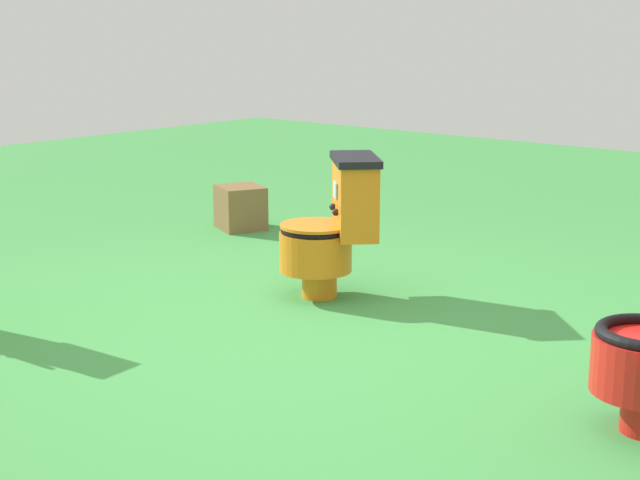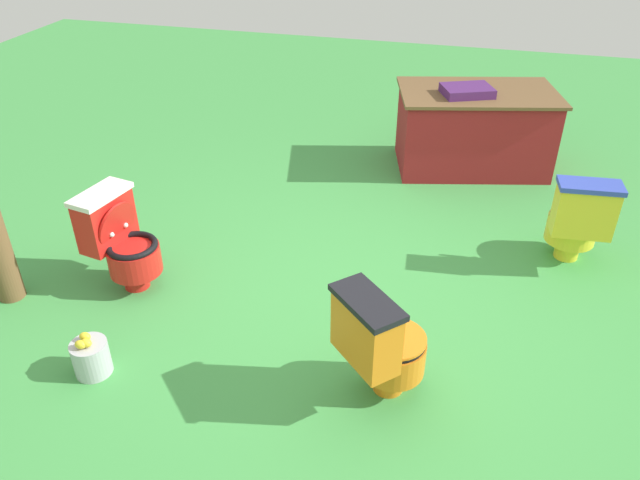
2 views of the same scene
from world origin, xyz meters
name	(u,v)px [view 1 (image 1 of 2)]	position (x,y,z in m)	size (l,w,h in m)	color
ground	(296,345)	(0.00, 0.00, 0.00)	(14.00, 14.00, 0.00)	#429947
toilet_orange	(333,226)	(0.36, -0.69, 0.37)	(0.63, 0.63, 0.73)	orange
small_crate	(241,207)	(1.87, -1.53, 0.15)	(0.28, 0.31, 0.29)	brown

